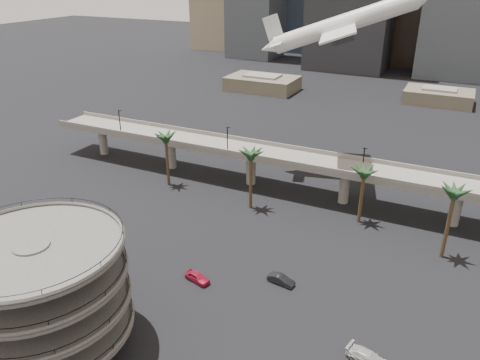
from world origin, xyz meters
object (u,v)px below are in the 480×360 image
at_px(overpass, 297,162).
at_px(car_a, 197,277).
at_px(parking_ramp, 40,288).
at_px(airborne_jet, 342,25).
at_px(car_c, 368,358).
at_px(car_b, 281,280).

relative_size(overpass, car_a, 28.15).
xyz_separation_m(parking_ramp, overpass, (13.00, 59.00, -2.50)).
xyz_separation_m(airborne_jet, car_c, (21.75, -57.83, -34.17)).
xyz_separation_m(car_b, car_c, (16.17, -10.60, 0.09)).
bearing_deg(car_c, car_a, 93.62).
xyz_separation_m(car_a, car_b, (12.43, 5.34, -0.04)).
relative_size(car_b, car_c, 0.78).
xyz_separation_m(parking_ramp, car_b, (22.38, 26.41, -9.09)).
relative_size(overpass, car_c, 22.54).
bearing_deg(car_b, airborne_jet, 14.73).
height_order(airborne_jet, car_a, airborne_jet).
bearing_deg(car_c, airborne_jet, 34.65).
bearing_deg(car_b, overpass, 24.05).
bearing_deg(car_b, parking_ramp, 147.73).
bearing_deg(airborne_jet, parking_ramp, -117.25).
distance_m(airborne_jet, car_b, 58.61).
bearing_deg(airborne_jet, car_b, -97.66).
bearing_deg(car_a, overpass, 9.94).
relative_size(parking_ramp, car_b, 4.91).
height_order(car_a, car_b, car_a).
distance_m(parking_ramp, car_b, 35.79).
bearing_deg(parking_ramp, car_b, 49.73).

